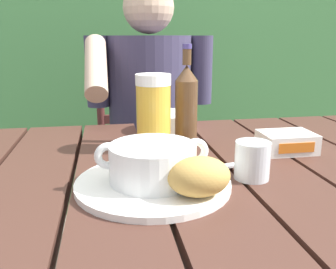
{
  "coord_description": "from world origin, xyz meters",
  "views": [
    {
      "loc": [
        -0.17,
        -0.71,
        1.04
      ],
      "look_at": [
        -0.05,
        0.0,
        0.85
      ],
      "focal_mm": 38.41,
      "sensor_mm": 36.0,
      "label": 1
    }
  ],
  "objects_px": {
    "person_eating": "(151,118)",
    "bread_roll": "(199,177)",
    "soup_bowl": "(153,162)",
    "beer_bottle": "(186,103)",
    "serving_plate": "(153,183)",
    "chair_near_diner": "(147,159)",
    "butter_tub": "(287,142)",
    "table_knife": "(220,167)",
    "beer_glass": "(154,113)",
    "diner_bowl": "(167,122)",
    "water_glass_small": "(252,160)"
  },
  "relations": [
    {
      "from": "person_eating",
      "to": "bread_roll",
      "type": "height_order",
      "value": "person_eating"
    },
    {
      "from": "soup_bowl",
      "to": "beer_bottle",
      "type": "relative_size",
      "value": 0.83
    },
    {
      "from": "bread_roll",
      "to": "serving_plate",
      "type": "bearing_deg",
      "value": 130.6
    },
    {
      "from": "chair_near_diner",
      "to": "bread_roll",
      "type": "distance_m",
      "value": 1.07
    },
    {
      "from": "butter_tub",
      "to": "table_knife",
      "type": "height_order",
      "value": "butter_tub"
    },
    {
      "from": "beer_bottle",
      "to": "butter_tub",
      "type": "xyz_separation_m",
      "value": [
        0.22,
        -0.12,
        -0.08
      ]
    },
    {
      "from": "butter_tub",
      "to": "soup_bowl",
      "type": "bearing_deg",
      "value": -156.16
    },
    {
      "from": "soup_bowl",
      "to": "beer_glass",
      "type": "bearing_deg",
      "value": 81.91
    },
    {
      "from": "beer_bottle",
      "to": "beer_glass",
      "type": "bearing_deg",
      "value": -152.08
    },
    {
      "from": "table_knife",
      "to": "diner_bowl",
      "type": "bearing_deg",
      "value": 99.89
    },
    {
      "from": "soup_bowl",
      "to": "diner_bowl",
      "type": "bearing_deg",
      "value": 76.79
    },
    {
      "from": "beer_glass",
      "to": "water_glass_small",
      "type": "relative_size",
      "value": 2.49
    },
    {
      "from": "serving_plate",
      "to": "table_knife",
      "type": "distance_m",
      "value": 0.16
    },
    {
      "from": "butter_tub",
      "to": "diner_bowl",
      "type": "xyz_separation_m",
      "value": [
        -0.25,
        0.24,
        0.0
      ]
    },
    {
      "from": "table_knife",
      "to": "butter_tub",
      "type": "bearing_deg",
      "value": 23.41
    },
    {
      "from": "beer_bottle",
      "to": "butter_tub",
      "type": "bearing_deg",
      "value": -28.05
    },
    {
      "from": "soup_bowl",
      "to": "beer_glass",
      "type": "xyz_separation_m",
      "value": [
        0.03,
        0.22,
        0.04
      ]
    },
    {
      "from": "water_glass_small",
      "to": "soup_bowl",
      "type": "bearing_deg",
      "value": -178.25
    },
    {
      "from": "beer_bottle",
      "to": "table_knife",
      "type": "xyz_separation_m",
      "value": [
        0.03,
        -0.2,
        -0.1
      ]
    },
    {
      "from": "diner_bowl",
      "to": "person_eating",
      "type": "bearing_deg",
      "value": 90.46
    },
    {
      "from": "bread_roll",
      "to": "beer_glass",
      "type": "xyz_separation_m",
      "value": [
        -0.03,
        0.3,
        0.05
      ]
    },
    {
      "from": "soup_bowl",
      "to": "person_eating",
      "type": "bearing_deg",
      "value": 83.07
    },
    {
      "from": "water_glass_small",
      "to": "chair_near_diner",
      "type": "bearing_deg",
      "value": 96.2
    },
    {
      "from": "chair_near_diner",
      "to": "soup_bowl",
      "type": "relative_size",
      "value": 4.99
    },
    {
      "from": "soup_bowl",
      "to": "beer_bottle",
      "type": "distance_m",
      "value": 0.3
    },
    {
      "from": "bread_roll",
      "to": "butter_tub",
      "type": "xyz_separation_m",
      "value": [
        0.28,
        0.23,
        -0.02
      ]
    },
    {
      "from": "person_eating",
      "to": "beer_bottle",
      "type": "xyz_separation_m",
      "value": [
        0.03,
        -0.47,
        0.14
      ]
    },
    {
      "from": "bread_roll",
      "to": "diner_bowl",
      "type": "height_order",
      "value": "bread_roll"
    },
    {
      "from": "person_eating",
      "to": "soup_bowl",
      "type": "relative_size",
      "value": 6.04
    },
    {
      "from": "beer_bottle",
      "to": "person_eating",
      "type": "bearing_deg",
      "value": 93.86
    },
    {
      "from": "person_eating",
      "to": "beer_bottle",
      "type": "distance_m",
      "value": 0.5
    },
    {
      "from": "person_eating",
      "to": "table_knife",
      "type": "distance_m",
      "value": 0.68
    },
    {
      "from": "serving_plate",
      "to": "diner_bowl",
      "type": "xyz_separation_m",
      "value": [
        0.09,
        0.4,
        0.02
      ]
    },
    {
      "from": "beer_bottle",
      "to": "serving_plate",
      "type": "bearing_deg",
      "value": -114.4
    },
    {
      "from": "chair_near_diner",
      "to": "butter_tub",
      "type": "relative_size",
      "value": 8.36
    },
    {
      "from": "beer_bottle",
      "to": "butter_tub",
      "type": "relative_size",
      "value": 2.01
    },
    {
      "from": "person_eating",
      "to": "beer_glass",
      "type": "bearing_deg",
      "value": -96.43
    },
    {
      "from": "beer_bottle",
      "to": "diner_bowl",
      "type": "relative_size",
      "value": 1.65
    },
    {
      "from": "serving_plate",
      "to": "diner_bowl",
      "type": "height_order",
      "value": "diner_bowl"
    },
    {
      "from": "serving_plate",
      "to": "table_knife",
      "type": "bearing_deg",
      "value": 24.39
    },
    {
      "from": "serving_plate",
      "to": "soup_bowl",
      "type": "distance_m",
      "value": 0.04
    },
    {
      "from": "soup_bowl",
      "to": "bread_roll",
      "type": "xyz_separation_m",
      "value": [
        0.07,
        -0.08,
        -0.0
      ]
    },
    {
      "from": "person_eating",
      "to": "diner_bowl",
      "type": "relative_size",
      "value": 8.3
    },
    {
      "from": "soup_bowl",
      "to": "water_glass_small",
      "type": "distance_m",
      "value": 0.19
    },
    {
      "from": "beer_bottle",
      "to": "water_glass_small",
      "type": "distance_m",
      "value": 0.28
    },
    {
      "from": "bread_roll",
      "to": "beer_bottle",
      "type": "distance_m",
      "value": 0.36
    },
    {
      "from": "person_eating",
      "to": "water_glass_small",
      "type": "bearing_deg",
      "value": -81.95
    },
    {
      "from": "beer_bottle",
      "to": "diner_bowl",
      "type": "distance_m",
      "value": 0.15
    },
    {
      "from": "chair_near_diner",
      "to": "diner_bowl",
      "type": "distance_m",
      "value": 0.62
    },
    {
      "from": "serving_plate",
      "to": "bread_roll",
      "type": "relative_size",
      "value": 2.61
    }
  ]
}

